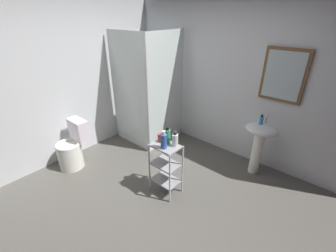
% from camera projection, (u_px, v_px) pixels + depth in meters
% --- Properties ---
extents(ground_plane, '(4.20, 4.20, 0.02)m').
position_uv_depth(ground_plane, '(149.00, 202.00, 3.01)').
color(ground_plane, '#56534D').
extents(wall_back, '(4.20, 0.14, 2.50)m').
position_uv_depth(wall_back, '(228.00, 80.00, 3.68)').
color(wall_back, silver).
rests_on(wall_back, ground_plane).
extents(wall_left, '(0.10, 4.20, 2.50)m').
position_uv_depth(wall_left, '(62.00, 83.00, 3.52)').
color(wall_left, silver).
rests_on(wall_left, ground_plane).
extents(shower_stall, '(0.92, 0.92, 2.00)m').
position_uv_depth(shower_stall, '(149.00, 117.00, 4.31)').
color(shower_stall, white).
rests_on(shower_stall, ground_plane).
extents(pedestal_sink, '(0.46, 0.37, 0.81)m').
position_uv_depth(pedestal_sink, '(259.00, 139.00, 3.31)').
color(pedestal_sink, white).
rests_on(pedestal_sink, ground_plane).
extents(sink_faucet, '(0.03, 0.03, 0.10)m').
position_uv_depth(sink_faucet, '(266.00, 119.00, 3.27)').
color(sink_faucet, silver).
rests_on(sink_faucet, pedestal_sink).
extents(toilet, '(0.37, 0.49, 0.76)m').
position_uv_depth(toilet, '(72.00, 149.00, 3.58)').
color(toilet, white).
rests_on(toilet, ground_plane).
extents(storage_cart, '(0.38, 0.28, 0.74)m').
position_uv_depth(storage_cart, '(166.00, 165.00, 3.00)').
color(storage_cart, silver).
rests_on(storage_cart, ground_plane).
extents(hand_soap_bottle, '(0.06, 0.06, 0.14)m').
position_uv_depth(hand_soap_bottle, '(261.00, 120.00, 3.22)').
color(hand_soap_bottle, '#389ED1').
rests_on(hand_soap_bottle, pedestal_sink).
extents(shampoo_bottle_blue, '(0.08, 0.08, 0.24)m').
position_uv_depth(shampoo_bottle_blue, '(164.00, 141.00, 2.76)').
color(shampoo_bottle_blue, '#3459B7').
rests_on(shampoo_bottle_blue, storage_cart).
extents(lotion_bottle_white, '(0.08, 0.08, 0.21)m').
position_uv_depth(lotion_bottle_white, '(175.00, 140.00, 2.81)').
color(lotion_bottle_white, white).
rests_on(lotion_bottle_white, storage_cart).
extents(body_wash_bottle_green, '(0.08, 0.08, 0.22)m').
position_uv_depth(body_wash_bottle_green, '(167.00, 136.00, 2.88)').
color(body_wash_bottle_green, '#349360').
rests_on(body_wash_bottle_green, storage_cart).
extents(rinse_cup, '(0.07, 0.07, 0.11)m').
position_uv_depth(rinse_cup, '(160.00, 137.00, 2.94)').
color(rinse_cup, '#B24742').
rests_on(rinse_cup, storage_cart).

